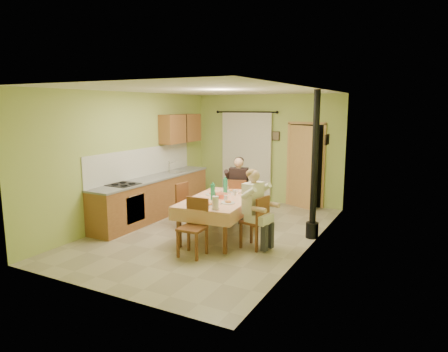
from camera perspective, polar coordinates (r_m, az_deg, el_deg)
The scene contains 17 objects.
floor at distance 8.12m, azimuth -1.91°, elevation -7.99°, with size 4.00×6.00×0.01m, color tan.
room_shell at distance 7.75m, azimuth -1.99°, elevation 4.92°, with size 4.04×6.04×2.82m.
kitchen_run at distance 9.23m, azimuth -9.95°, elevation -2.83°, with size 0.64×3.64×1.56m.
upper_cabinets at distance 10.15m, azimuth -6.21°, elevation 6.78°, with size 0.35×1.40×0.70m, color brown.
curtain at distance 10.63m, azimuth 3.20°, elevation 3.24°, with size 1.70×0.07×2.22m.
doorway at distance 10.10m, azimuth 11.32°, elevation 1.50°, with size 0.96×0.43×2.15m.
dining_table at distance 7.74m, azimuth -0.58°, elevation -5.95°, with size 1.34×2.04×0.76m.
tableware at distance 7.53m, azimuth -0.68°, elevation -2.89°, with size 0.85×1.59×0.33m.
chair_far at distance 8.78m, azimuth 2.04°, elevation -4.63°, with size 0.49×0.49×0.95m.
chair_near at distance 6.82m, azimuth -4.47°, elevation -8.95°, with size 0.43×0.43×0.97m.
chair_right at distance 7.18m, azimuth 4.41°, elevation -7.99°, with size 0.46×0.46×0.95m.
chair_left at distance 8.30m, azimuth -5.13°, elevation -5.54°, with size 0.42×0.42×0.94m.
man_far at distance 8.67m, azimuth 2.08°, elevation -0.84°, with size 0.64×0.56×1.39m.
man_right at distance 7.03m, azimuth 4.38°, elevation -3.39°, with size 0.53×0.62×1.39m.
stove_flue at distance 7.70m, azimuth 12.70°, elevation -1.33°, with size 0.24×0.24×2.80m.
picture_back at distance 10.35m, azimuth 7.44°, elevation 5.70°, with size 0.19×0.03×0.23m, color black.
picture_right at distance 8.15m, azimuth 14.51°, elevation 5.06°, with size 0.03×0.31×0.21m, color brown.
Camera 1 is at (3.83, -6.71, 2.49)m, focal length 32.00 mm.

